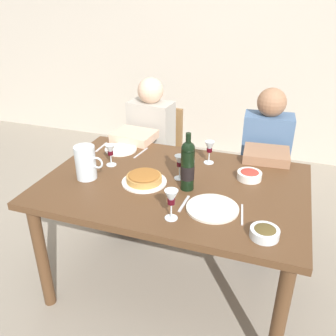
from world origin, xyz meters
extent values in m
plane|color=gray|center=(0.00, 0.00, 0.00)|extent=(8.00, 8.00, 0.00)
cube|color=beige|center=(0.00, 2.29, 1.40)|extent=(8.00, 0.10, 2.80)
cube|color=brown|center=(0.00, 0.00, 0.74)|extent=(1.50, 1.00, 0.04)
cylinder|color=brown|center=(-0.67, -0.42, 0.36)|extent=(0.07, 0.07, 0.72)
cylinder|color=brown|center=(0.67, -0.42, 0.36)|extent=(0.07, 0.07, 0.72)
cylinder|color=brown|center=(-0.67, 0.42, 0.36)|extent=(0.07, 0.07, 0.72)
cylinder|color=brown|center=(0.67, 0.42, 0.36)|extent=(0.07, 0.07, 0.72)
cylinder|color=black|center=(0.09, -0.04, 0.88)|extent=(0.07, 0.07, 0.23)
sphere|color=black|center=(0.09, -0.04, 1.00)|extent=(0.07, 0.07, 0.07)
cylinder|color=black|center=(0.09, -0.04, 1.05)|extent=(0.03, 0.03, 0.08)
cylinder|color=black|center=(0.09, -0.04, 0.86)|extent=(0.08, 0.08, 0.08)
cylinder|color=silver|center=(-0.50, -0.11, 0.86)|extent=(0.12, 0.12, 0.20)
cylinder|color=silver|center=(-0.50, -0.11, 0.82)|extent=(0.11, 0.11, 0.12)
torus|color=silver|center=(-0.42, -0.11, 0.87)|extent=(0.07, 0.01, 0.07)
cylinder|color=white|center=(-0.16, -0.06, 0.77)|extent=(0.26, 0.26, 0.01)
cylinder|color=#C18E47|center=(-0.16, -0.06, 0.79)|extent=(0.20, 0.20, 0.03)
ellipsoid|color=#9E6028|center=(-0.16, -0.06, 0.81)|extent=(0.18, 0.18, 0.02)
cylinder|color=white|center=(0.41, 0.18, 0.78)|extent=(0.14, 0.14, 0.04)
ellipsoid|color=#B2382D|center=(0.41, 0.18, 0.80)|extent=(0.12, 0.12, 0.03)
cylinder|color=silver|center=(0.54, -0.35, 0.78)|extent=(0.13, 0.13, 0.04)
ellipsoid|color=brown|center=(0.54, -0.35, 0.80)|extent=(0.11, 0.11, 0.03)
cylinder|color=silver|center=(-0.44, 0.08, 0.76)|extent=(0.06, 0.06, 0.00)
cylinder|color=silver|center=(-0.44, 0.08, 0.80)|extent=(0.01, 0.01, 0.06)
cone|color=silver|center=(-0.44, 0.08, 0.86)|extent=(0.06, 0.06, 0.07)
cylinder|color=#470A14|center=(-0.44, 0.08, 0.84)|extent=(0.03, 0.03, 0.02)
cylinder|color=silver|center=(0.10, -0.35, 0.76)|extent=(0.06, 0.06, 0.00)
cylinder|color=silver|center=(0.10, -0.35, 0.80)|extent=(0.01, 0.01, 0.08)
cone|color=silver|center=(0.10, -0.35, 0.88)|extent=(0.07, 0.07, 0.08)
cylinder|color=#470A14|center=(0.10, -0.35, 0.86)|extent=(0.04, 0.04, 0.03)
cylinder|color=silver|center=(0.13, 0.32, 0.76)|extent=(0.06, 0.06, 0.00)
cylinder|color=silver|center=(0.13, 0.32, 0.80)|extent=(0.01, 0.01, 0.07)
cone|color=silver|center=(0.13, 0.32, 0.87)|extent=(0.06, 0.06, 0.07)
cylinder|color=#470A14|center=(0.13, 0.32, 0.85)|extent=(0.03, 0.03, 0.03)
cylinder|color=silver|center=(0.02, 0.05, 0.76)|extent=(0.06, 0.06, 0.00)
cylinder|color=silver|center=(0.02, 0.05, 0.80)|extent=(0.01, 0.01, 0.07)
cone|color=silver|center=(0.02, 0.05, 0.87)|extent=(0.06, 0.06, 0.07)
cylinder|color=#470A14|center=(0.02, 0.05, 0.85)|extent=(0.03, 0.03, 0.02)
cylinder|color=silver|center=(0.27, -0.20, 0.77)|extent=(0.27, 0.27, 0.01)
cylinder|color=white|center=(-0.49, 0.31, 0.77)|extent=(0.22, 0.22, 0.01)
cube|color=silver|center=(0.12, -0.20, 0.76)|extent=(0.02, 0.16, 0.00)
cube|color=silver|center=(0.42, -0.20, 0.76)|extent=(0.04, 0.18, 0.00)
cube|color=silver|center=(-0.34, 0.31, 0.76)|extent=(0.03, 0.18, 0.00)
cube|color=silver|center=(-0.64, 0.31, 0.76)|extent=(0.02, 0.16, 0.00)
cube|color=olive|center=(-0.45, 0.83, 0.46)|extent=(0.43, 0.43, 0.02)
cube|color=olive|center=(-0.43, 1.02, 0.67)|extent=(0.36, 0.06, 0.40)
cylinder|color=olive|center=(-0.63, 0.68, 0.23)|extent=(0.04, 0.04, 0.45)
cylinder|color=olive|center=(-0.30, 0.65, 0.23)|extent=(0.04, 0.04, 0.45)
cylinder|color=olive|center=(-0.60, 1.02, 0.23)|extent=(0.04, 0.04, 0.45)
cylinder|color=olive|center=(-0.27, 0.99, 0.23)|extent=(0.04, 0.04, 0.45)
cube|color=#B7B2A8|center=(-0.45, 0.79, 0.72)|extent=(0.36, 0.23, 0.50)
sphere|color=beige|center=(-0.45, 0.79, 1.06)|extent=(0.20, 0.20, 0.20)
cube|color=#33333D|center=(-0.47, 0.60, 0.47)|extent=(0.34, 0.40, 0.14)
cube|color=#33333D|center=(-0.48, 0.45, 0.20)|extent=(0.28, 0.14, 0.40)
cube|color=beige|center=(-0.47, 0.51, 0.79)|extent=(0.31, 0.26, 0.06)
cube|color=olive|center=(0.45, 0.81, 0.46)|extent=(0.43, 0.43, 0.02)
cube|color=olive|center=(0.44, 1.00, 0.67)|extent=(0.36, 0.06, 0.40)
cylinder|color=olive|center=(0.29, 0.63, 0.23)|extent=(0.04, 0.04, 0.45)
cylinder|color=olive|center=(0.63, 0.66, 0.23)|extent=(0.04, 0.04, 0.45)
cylinder|color=olive|center=(0.27, 0.97, 0.23)|extent=(0.04, 0.04, 0.45)
cylinder|color=olive|center=(0.61, 0.99, 0.23)|extent=(0.04, 0.04, 0.45)
cube|color=#4C6B93|center=(0.45, 0.77, 0.72)|extent=(0.35, 0.23, 0.50)
sphere|color=#9E7051|center=(0.45, 0.77, 1.06)|extent=(0.20, 0.20, 0.20)
cube|color=#33333D|center=(0.46, 0.58, 0.47)|extent=(0.33, 0.40, 0.14)
cube|color=#33333D|center=(0.48, 0.43, 0.20)|extent=(0.28, 0.14, 0.40)
cube|color=#9E7051|center=(0.47, 0.49, 0.79)|extent=(0.31, 0.26, 0.06)
camera|label=1|loc=(0.56, -1.73, 1.77)|focal=38.47mm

